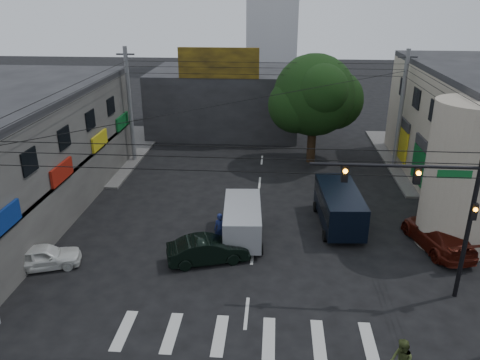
# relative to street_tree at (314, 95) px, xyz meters

# --- Properties ---
(ground) EXTENTS (160.00, 160.00, 0.00)m
(ground) POSITION_rel_street_tree_xyz_m (-4.00, -17.00, -5.47)
(ground) COLOR black
(ground) RESTS_ON ground
(sidewalk_far_left) EXTENTS (16.00, 16.00, 0.15)m
(sidewalk_far_left) POSITION_rel_street_tree_xyz_m (-22.00, 1.00, -5.40)
(sidewalk_far_left) COLOR #514F4C
(sidewalk_far_left) RESTS_ON ground
(corner_column) EXTENTS (4.00, 4.00, 8.00)m
(corner_column) POSITION_rel_street_tree_xyz_m (7.00, -13.00, -1.47)
(corner_column) COLOR gray
(corner_column) RESTS_ON ground
(building_far) EXTENTS (14.00, 10.00, 6.00)m
(building_far) POSITION_rel_street_tree_xyz_m (-8.00, 9.00, -2.47)
(building_far) COLOR #232326
(building_far) RESTS_ON ground
(billboard) EXTENTS (7.00, 0.30, 2.60)m
(billboard) POSITION_rel_street_tree_xyz_m (-8.00, 4.10, 1.83)
(billboard) COLOR olive
(billboard) RESTS_ON building_far
(street_tree) EXTENTS (6.40, 6.40, 8.70)m
(street_tree) POSITION_rel_street_tree_xyz_m (0.00, 0.00, 0.00)
(street_tree) COLOR black
(street_tree) RESTS_ON ground
(traffic_gantry) EXTENTS (7.10, 0.35, 7.20)m
(traffic_gantry) POSITION_rel_street_tree_xyz_m (3.82, -18.00, -0.64)
(traffic_gantry) COLOR black
(traffic_gantry) RESTS_ON ground
(utility_pole_far_left) EXTENTS (0.32, 0.32, 9.20)m
(utility_pole_far_left) POSITION_rel_street_tree_xyz_m (-14.50, -1.00, -0.87)
(utility_pole_far_left) COLOR #59595B
(utility_pole_far_left) RESTS_ON ground
(utility_pole_far_right) EXTENTS (0.32, 0.32, 9.20)m
(utility_pole_far_right) POSITION_rel_street_tree_xyz_m (6.50, -1.00, -0.87)
(utility_pole_far_right) COLOR #59595B
(utility_pole_far_right) RESTS_ON ground
(dark_sedan) EXTENTS (3.87, 5.03, 1.38)m
(dark_sedan) POSITION_rel_street_tree_xyz_m (-6.27, -15.93, -4.78)
(dark_sedan) COLOR black
(dark_sedan) RESTS_ON ground
(white_compact) EXTENTS (3.78, 4.62, 1.26)m
(white_compact) POSITION_rel_street_tree_xyz_m (-14.50, -17.15, -4.84)
(white_compact) COLOR silver
(white_compact) RESTS_ON ground
(maroon_sedan) EXTENTS (4.39, 6.09, 1.50)m
(maroon_sedan) POSITION_rel_street_tree_xyz_m (5.99, -13.56, -4.72)
(maroon_sedan) COLOR #431109
(maroon_sedan) RESTS_ON ground
(silver_minivan) EXTENTS (5.06, 2.63, 2.07)m
(silver_minivan) POSITION_rel_street_tree_xyz_m (-4.66, -13.43, -4.44)
(silver_minivan) COLOR #A0A2A8
(silver_minivan) RESTS_ON ground
(navy_van) EXTENTS (5.94, 2.88, 2.27)m
(navy_van) POSITION_rel_street_tree_xyz_m (0.92, -11.31, -4.34)
(navy_van) COLOR black
(navy_van) RESTS_ON ground
(traffic_officer) EXTENTS (0.68, 0.46, 1.85)m
(traffic_officer) POSITION_rel_street_tree_xyz_m (-5.83, -14.14, -4.55)
(traffic_officer) COLOR #161F4E
(traffic_officer) RESTS_ON ground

